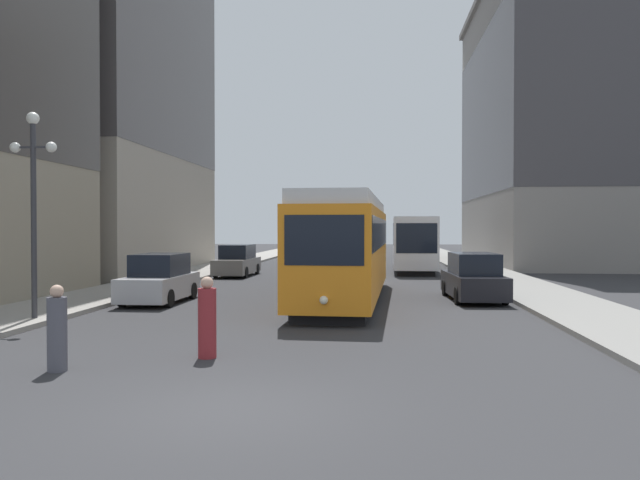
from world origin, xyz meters
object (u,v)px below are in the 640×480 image
at_px(parked_car_left_mid, 160,280).
at_px(pedestrian_crossing_far, 57,331).
at_px(lamp_post_left_near, 33,184).
at_px(parked_car_left_near, 237,261).
at_px(streetcar, 347,246).
at_px(transit_bus, 413,241).
at_px(parked_car_right_far, 473,278).
at_px(pedestrian_crossing_near, 207,320).

height_order(parked_car_left_mid, pedestrian_crossing_far, parked_car_left_mid).
bearing_deg(lamp_post_left_near, parked_car_left_near, 84.08).
xyz_separation_m(streetcar, pedestrian_crossing_far, (-5.02, -12.41, -1.32)).
xyz_separation_m(parked_car_left_near, parked_car_left_mid, (-0.00, -13.09, -0.00)).
height_order(streetcar, parked_car_left_mid, streetcar).
height_order(streetcar, transit_bus, streetcar).
xyz_separation_m(parked_car_right_far, pedestrian_crossing_near, (-7.32, -11.46, -0.03)).
bearing_deg(parked_car_left_near, transit_bus, 29.95).
height_order(pedestrian_crossing_near, lamp_post_left_near, lamp_post_left_near).
bearing_deg(pedestrian_crossing_near, pedestrian_crossing_far, 172.28).
height_order(streetcar, lamp_post_left_near, lamp_post_left_near).
bearing_deg(pedestrian_crossing_near, parked_car_left_mid, 77.15).
distance_m(parked_car_left_near, parked_car_right_far, 16.27).
xyz_separation_m(streetcar, parked_car_right_far, (4.86, 0.53, -1.26)).
bearing_deg(pedestrian_crossing_far, parked_car_left_mid, -97.45).
relative_size(parked_car_left_near, parked_car_right_far, 0.99).
relative_size(streetcar, lamp_post_left_near, 2.33).
relative_size(transit_bus, parked_car_left_near, 2.37).
bearing_deg(parked_car_left_mid, lamp_post_left_near, -109.45).
distance_m(streetcar, pedestrian_crossing_far, 13.45).
bearing_deg(parked_car_left_mid, transit_bus, 61.45).
bearing_deg(streetcar, pedestrian_crossing_near, -100.19).
bearing_deg(transit_bus, streetcar, -100.11).
height_order(parked_car_left_near, parked_car_right_far, same).
distance_m(parked_car_left_near, lamp_post_left_near, 18.70).
bearing_deg(parked_car_right_far, streetcar, 3.95).
bearing_deg(lamp_post_left_near, parked_car_left_mid, 70.06).
distance_m(parked_car_right_far, pedestrian_crossing_near, 13.60).
bearing_deg(parked_car_left_near, parked_car_left_mid, -88.77).
distance_m(transit_bus, parked_car_right_far, 17.04).
distance_m(pedestrian_crossing_near, lamp_post_left_near, 8.36).
xyz_separation_m(parked_car_left_mid, pedestrian_crossing_far, (1.89, -11.08, -0.06)).
distance_m(streetcar, lamp_post_left_near, 11.16).
bearing_deg(parked_car_left_mid, pedestrian_crossing_far, -79.84).
bearing_deg(pedestrian_crossing_far, streetcar, -129.16).
bearing_deg(transit_bus, lamp_post_left_near, -115.86).
bearing_deg(parked_car_left_mid, parked_car_right_far, 9.46).
distance_m(transit_bus, lamp_post_left_near, 27.11).
bearing_deg(parked_car_right_far, pedestrian_crossing_near, 55.12).
xyz_separation_m(parked_car_left_mid, pedestrian_crossing_near, (4.45, -9.61, -0.03)).
relative_size(parked_car_left_mid, pedestrian_crossing_far, 2.61).
bearing_deg(lamp_post_left_near, transit_bus, 62.83).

